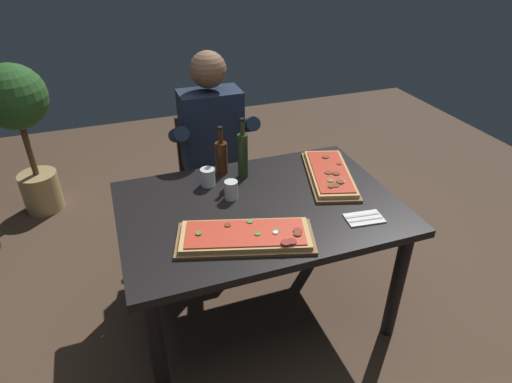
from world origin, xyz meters
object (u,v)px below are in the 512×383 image
(pizza_rectangular_front, at_px, (246,236))
(oil_bottle_amber, at_px, (243,154))
(dining_table, at_px, (259,220))
(tumbler_far_side, at_px, (208,177))
(potted_plant_corner, at_px, (20,118))
(wine_bottle_dark, at_px, (221,156))
(tumbler_near_camera, at_px, (231,190))
(seated_diner, at_px, (214,146))
(diner_chair, at_px, (211,172))
(pizza_rectangular_left, at_px, (330,174))

(pizza_rectangular_front, relative_size, oil_bottle_amber, 1.91)
(dining_table, bearing_deg, oil_bottle_amber, 87.46)
(dining_table, bearing_deg, tumbler_far_side, 125.03)
(pizza_rectangular_front, height_order, tumbler_far_side, tumbler_far_side)
(tumbler_far_side, bearing_deg, potted_plant_corner, 128.77)
(potted_plant_corner, bearing_deg, wine_bottle_dark, -45.98)
(pizza_rectangular_front, relative_size, tumbler_near_camera, 6.69)
(pizza_rectangular_front, xyz_separation_m, seated_diner, (0.11, 0.99, -0.02))
(wine_bottle_dark, relative_size, seated_diner, 0.21)
(oil_bottle_amber, bearing_deg, diner_chair, 95.73)
(dining_table, xyz_separation_m, pizza_rectangular_left, (0.47, 0.13, 0.12))
(pizza_rectangular_front, distance_m, oil_bottle_amber, 0.59)
(oil_bottle_amber, relative_size, potted_plant_corner, 0.30)
(dining_table, height_order, tumbler_near_camera, tumbler_near_camera)
(tumbler_far_side, xyz_separation_m, diner_chair, (0.15, 0.58, -0.30))
(diner_chair, bearing_deg, pizza_rectangular_left, -54.73)
(tumbler_near_camera, bearing_deg, dining_table, -43.03)
(seated_diner, bearing_deg, pizza_rectangular_front, -96.57)
(diner_chair, bearing_deg, seated_diner, -90.00)
(wine_bottle_dark, height_order, tumbler_near_camera, wine_bottle_dark)
(seated_diner, bearing_deg, tumbler_far_side, -108.53)
(seated_diner, bearing_deg, oil_bottle_amber, -82.69)
(pizza_rectangular_front, bearing_deg, potted_plant_corner, 120.72)
(diner_chair, height_order, potted_plant_corner, potted_plant_corner)
(pizza_rectangular_left, bearing_deg, oil_bottle_amber, 159.50)
(dining_table, distance_m, oil_bottle_amber, 0.38)
(dining_table, relative_size, oil_bottle_amber, 4.03)
(dining_table, relative_size, diner_chair, 1.61)
(dining_table, distance_m, pizza_rectangular_front, 0.32)
(pizza_rectangular_left, height_order, diner_chair, diner_chair)
(oil_bottle_amber, bearing_deg, pizza_rectangular_left, -20.50)
(dining_table, relative_size, pizza_rectangular_left, 2.33)
(wine_bottle_dark, height_order, diner_chair, wine_bottle_dark)
(potted_plant_corner, bearing_deg, diner_chair, -31.33)
(wine_bottle_dark, bearing_deg, pizza_rectangular_front, -96.17)
(dining_table, height_order, pizza_rectangular_front, pizza_rectangular_front)
(pizza_rectangular_front, height_order, seated_diner, seated_diner)
(oil_bottle_amber, xyz_separation_m, tumbler_far_side, (-0.21, -0.03, -0.09))
(dining_table, distance_m, wine_bottle_dark, 0.44)
(tumbler_near_camera, height_order, seated_diner, seated_diner)
(diner_chair, bearing_deg, wine_bottle_dark, -95.45)
(potted_plant_corner, bearing_deg, tumbler_far_side, -51.23)
(dining_table, height_order, oil_bottle_amber, oil_bottle_amber)
(oil_bottle_amber, distance_m, tumbler_near_camera, 0.25)
(tumbler_near_camera, distance_m, tumbler_far_side, 0.19)
(tumbler_near_camera, distance_m, seated_diner, 0.63)
(oil_bottle_amber, height_order, potted_plant_corner, potted_plant_corner)
(tumbler_near_camera, relative_size, diner_chair, 0.11)
(pizza_rectangular_left, bearing_deg, diner_chair, 125.27)
(wine_bottle_dark, bearing_deg, diner_chair, 84.55)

